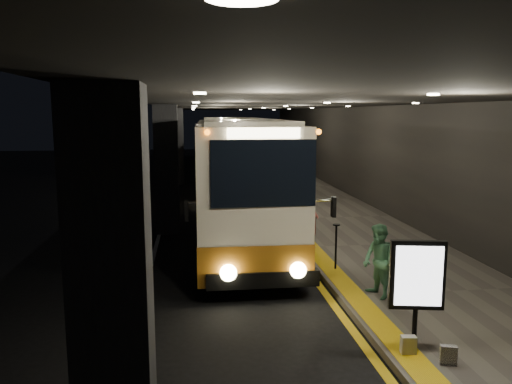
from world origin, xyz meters
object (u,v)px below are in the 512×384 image
coach_main (238,183)px  passenger_boarding (312,221)px  bag_plain (408,345)px  info_sign (417,277)px  stanchion_post (336,247)px  passenger_waiting_green (379,261)px  bag_polka (448,355)px  coach_second (221,156)px

coach_main → passenger_boarding: coach_main is taller
bag_plain → info_sign: info_sign is taller
coach_main → passenger_boarding: 3.12m
coach_main → stanchion_post: size_ratio=10.63×
bag_plain → info_sign: (0.14, 0.09, 1.13)m
passenger_waiting_green → bag_polka: bearing=-13.7°
bag_plain → bag_polka: bearing=-40.5°
bag_polka → bag_plain: (-0.48, 0.41, -0.00)m
info_sign → stanchion_post: 4.56m
passenger_waiting_green → stanchion_post: (-0.34, 2.05, -0.23)m
passenger_boarding → coach_second: bearing=28.1°
passenger_boarding → bag_plain: passenger_boarding is taller
passenger_waiting_green → bag_plain: (-0.44, -2.55, -0.65)m
coach_second → stanchion_post: (1.94, -16.75, -0.92)m
coach_main → info_sign: size_ratio=6.47×
coach_main → bag_plain: size_ratio=40.07×
coach_second → coach_main: bearing=-94.0°
passenger_waiting_green → info_sign: 2.52m
info_sign → passenger_boarding: bearing=102.4°
coach_second → bag_plain: size_ratio=35.96×
passenger_boarding → stanchion_post: bearing=-153.8°
coach_main → passenger_waiting_green: 6.81m
coach_main → passenger_waiting_green: (2.47, -6.29, -0.88)m
coach_second → passenger_waiting_green: coach_second is taller
passenger_boarding → bag_polka: bearing=-154.2°
passenger_waiting_green → bag_polka: passenger_waiting_green is taller
bag_plain → stanchion_post: 4.62m
coach_second → info_sign: size_ratio=5.81×
coach_main → info_sign: 9.02m
coach_main → info_sign: coach_main is taller
coach_second → passenger_boarding: bearing=-86.3°
stanchion_post → coach_second: bearing=96.6°
bag_plain → passenger_waiting_green: bearing=80.1°
passenger_boarding → stanchion_post: (0.17, -1.95, -0.27)m
bag_plain → coach_second: bearing=94.9°
passenger_waiting_green → bag_polka: 3.03m
coach_second → stanchion_post: 16.89m
coach_main → coach_second: coach_main is taller
passenger_waiting_green → stanchion_post: size_ratio=1.39×
passenger_waiting_green → coach_main: bearing=-173.0°
passenger_boarding → bag_plain: 6.59m
passenger_boarding → info_sign: info_sign is taller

